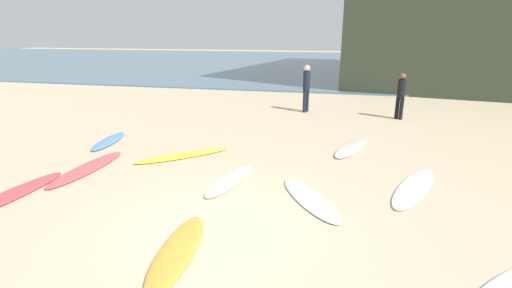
# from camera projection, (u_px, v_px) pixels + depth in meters

# --- Properties ---
(ground_plane) EXTENTS (120.00, 120.00, 0.00)m
(ground_plane) POSITION_uv_depth(u_px,v_px,m) (216.00, 230.00, 6.09)
(ground_plane) COLOR #C6B28E
(ocean_water) EXTENTS (120.00, 40.00, 0.08)m
(ocean_water) POSITION_uv_depth(u_px,v_px,m) (327.00, 63.00, 38.22)
(ocean_water) COLOR slate
(ocean_water) RESTS_ON ground_plane
(surfboard_0) EXTENTS (0.60, 2.56, 0.07)m
(surfboard_0) POSITION_uv_depth(u_px,v_px,m) (87.00, 168.00, 8.75)
(surfboard_0) COLOR #DB5359
(surfboard_0) RESTS_ON ground_plane
(surfboard_1) EXTENTS (1.49, 2.60, 0.06)m
(surfboard_1) POSITION_uv_depth(u_px,v_px,m) (415.00, 187.00, 7.69)
(surfboard_1) COLOR white
(surfboard_1) RESTS_ON ground_plane
(surfboard_2) EXTENTS (0.84, 2.09, 0.08)m
(surfboard_2) POSITION_uv_depth(u_px,v_px,m) (231.00, 180.00, 8.05)
(surfboard_2) COLOR #E8EEC8
(surfboard_2) RESTS_ON ground_plane
(surfboard_3) EXTENTS (0.79, 1.98, 0.07)m
(surfboard_3) POSITION_uv_depth(u_px,v_px,m) (109.00, 141.00, 10.91)
(surfboard_3) COLOR #5490D1
(surfboard_3) RESTS_ON ground_plane
(surfboard_4) EXTENTS (2.17, 2.08, 0.07)m
(surfboard_4) POSITION_uv_depth(u_px,v_px,m) (183.00, 155.00, 9.66)
(surfboard_4) COLOR yellow
(surfboard_4) RESTS_ON ground_plane
(surfboard_5) EXTENTS (0.74, 2.10, 0.09)m
(surfboard_5) POSITION_uv_depth(u_px,v_px,m) (177.00, 250.00, 5.44)
(surfboard_5) COLOR orange
(surfboard_5) RESTS_ON ground_plane
(surfboard_6) EXTENTS (1.60, 2.09, 0.06)m
(surfboard_6) POSITION_uv_depth(u_px,v_px,m) (310.00, 199.00, 7.15)
(surfboard_6) COLOR silver
(surfboard_6) RESTS_ON ground_plane
(surfboard_7) EXTENTS (1.22, 2.26, 0.08)m
(surfboard_7) POSITION_uv_depth(u_px,v_px,m) (351.00, 147.00, 10.29)
(surfboard_7) COLOR silver
(surfboard_7) RESTS_ON ground_plane
(surfboard_8) EXTENTS (0.66, 2.60, 0.06)m
(surfboard_8) POSITION_uv_depth(u_px,v_px,m) (10.00, 195.00, 7.31)
(surfboard_8) COLOR #DF474F
(surfboard_8) RESTS_ON ground_plane
(beachgoer_near) EXTENTS (0.37, 0.37, 1.86)m
(beachgoer_near) POSITION_uv_depth(u_px,v_px,m) (306.00, 86.00, 14.75)
(beachgoer_near) COLOR #191E33
(beachgoer_near) RESTS_ON ground_plane
(beachgoer_mid) EXTENTS (0.39, 0.39, 1.68)m
(beachgoer_mid) POSITION_uv_depth(u_px,v_px,m) (401.00, 94.00, 13.56)
(beachgoer_mid) COLOR black
(beachgoer_mid) RESTS_ON ground_plane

